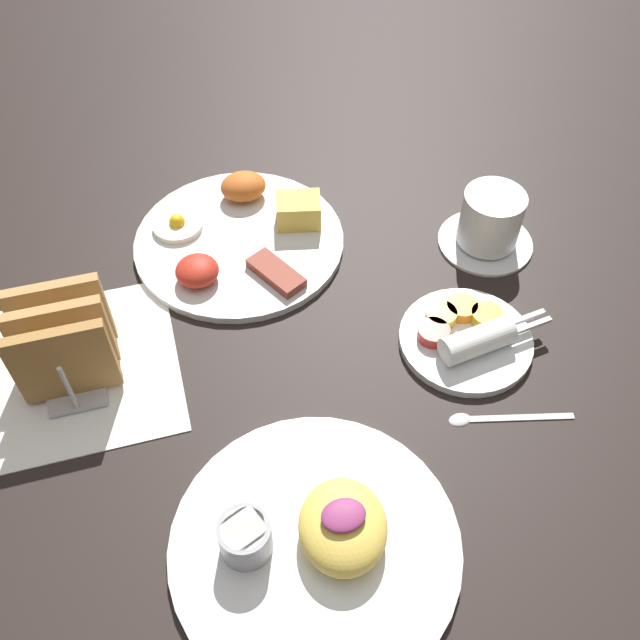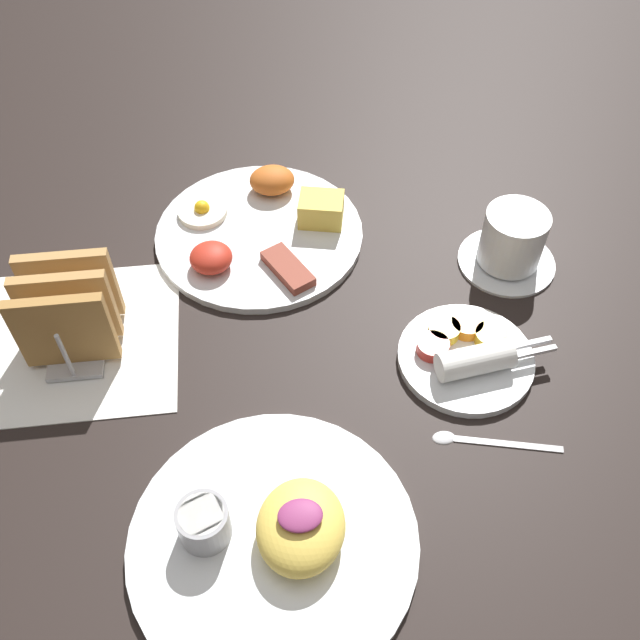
# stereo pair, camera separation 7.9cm
# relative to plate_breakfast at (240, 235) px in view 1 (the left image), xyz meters

# --- Properties ---
(ground_plane) EXTENTS (3.00, 3.00, 0.00)m
(ground_plane) POSITION_rel_plate_breakfast_xyz_m (0.01, -0.21, -0.01)
(ground_plane) COLOR black
(napkin_flat) EXTENTS (0.22, 0.22, 0.00)m
(napkin_flat) POSITION_rel_plate_breakfast_xyz_m (-0.22, -0.15, -0.01)
(napkin_flat) COLOR white
(napkin_flat) RESTS_ON ground_plane
(plate_breakfast) EXTENTS (0.26, 0.26, 0.05)m
(plate_breakfast) POSITION_rel_plate_breakfast_xyz_m (0.00, 0.00, 0.00)
(plate_breakfast) COLOR white
(plate_breakfast) RESTS_ON ground_plane
(plate_condiments) EXTENTS (0.17, 0.15, 0.04)m
(plate_condiments) POSITION_rel_plate_breakfast_xyz_m (0.21, -0.23, 0.00)
(plate_condiments) COLOR white
(plate_condiments) RESTS_ON ground_plane
(plate_foreground) EXTENTS (0.27, 0.27, 0.06)m
(plate_foreground) POSITION_rel_plate_breakfast_xyz_m (-0.01, -0.41, 0.00)
(plate_foreground) COLOR white
(plate_foreground) RESTS_ON ground_plane
(toast_rack) EXTENTS (0.10, 0.12, 0.10)m
(toast_rack) POSITION_rel_plate_breakfast_xyz_m (-0.22, -0.15, 0.04)
(toast_rack) COLOR #B7B7BC
(toast_rack) RESTS_ON ground_plane
(coffee_cup) EXTENTS (0.12, 0.12, 0.08)m
(coffee_cup) POSITION_rel_plate_breakfast_xyz_m (0.30, -0.09, 0.02)
(coffee_cup) COLOR white
(coffee_cup) RESTS_ON ground_plane
(teaspoon) EXTENTS (0.13, 0.04, 0.01)m
(teaspoon) POSITION_rel_plate_breakfast_xyz_m (0.20, -0.33, -0.01)
(teaspoon) COLOR silver
(teaspoon) RESTS_ON ground_plane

